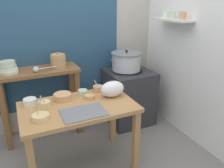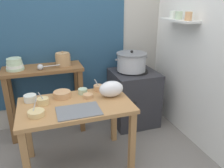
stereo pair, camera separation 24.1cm
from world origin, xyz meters
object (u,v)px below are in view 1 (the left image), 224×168
at_px(steamer_pot, 126,61).
at_px(prep_bowl_2, 89,97).
at_px(serving_tray, 84,112).
at_px(prep_bowl_1, 45,104).
at_px(ladle, 37,69).
at_px(clay_pot, 58,61).
at_px(prep_table, 79,115).
at_px(prep_bowl_3, 63,96).
at_px(back_shelf_table, 40,87).
at_px(prep_bowl_0, 41,117).
at_px(prep_bowl_5, 83,92).
at_px(plastic_bag, 112,89).
at_px(prep_bowl_4, 30,102).
at_px(stove_block, 129,96).
at_px(bowl_stack_enamel, 8,68).
at_px(prep_bowl_6, 98,88).

relative_size(steamer_pot, prep_bowl_2, 4.38).
bearing_deg(serving_tray, prep_bowl_1, 139.74).
bearing_deg(ladle, clay_pot, 20.20).
distance_m(prep_table, prep_bowl_3, 0.26).
relative_size(clay_pot, prep_bowl_2, 1.79).
bearing_deg(back_shelf_table, prep_bowl_0, -96.68).
xyz_separation_m(prep_table, prep_bowl_5, (0.12, 0.22, 0.14)).
xyz_separation_m(plastic_bag, prep_bowl_4, (-0.81, 0.15, -0.05)).
bearing_deg(prep_bowl_0, prep_bowl_3, 50.76).
bearing_deg(prep_bowl_3, stove_block, 23.27).
bearing_deg(bowl_stack_enamel, stove_block, -4.73).
xyz_separation_m(stove_block, steamer_pot, (-0.04, 0.02, 0.52)).
distance_m(prep_bowl_1, prep_bowl_3, 0.22).
bearing_deg(bowl_stack_enamel, prep_bowl_5, -37.89).
bearing_deg(stove_block, prep_bowl_0, -149.34).
bearing_deg(bowl_stack_enamel, prep_table, -52.84).
height_order(prep_bowl_5, prep_bowl_6, prep_bowl_6).
bearing_deg(prep_bowl_3, bowl_stack_enamel, 129.73).
xyz_separation_m(prep_bowl_4, prep_bowl_5, (0.54, 0.02, -0.00)).
relative_size(prep_bowl_4, prep_bowl_6, 0.89).
height_order(stove_block, plastic_bag, plastic_bag).
relative_size(steamer_pot, prep_bowl_1, 3.29).
relative_size(ladle, prep_bowl_1, 2.09).
distance_m(back_shelf_table, prep_bowl_2, 0.79).
bearing_deg(prep_table, stove_block, 34.64).
distance_m(back_shelf_table, plastic_bag, 0.97).
relative_size(prep_bowl_4, prep_bowl_5, 1.25).
xyz_separation_m(prep_bowl_0, prep_bowl_6, (0.67, 0.38, 0.01)).
distance_m(stove_block, prep_bowl_5, 0.97).
bearing_deg(prep_bowl_1, prep_bowl_2, 1.43).
bearing_deg(serving_tray, back_shelf_table, 105.84).
bearing_deg(prep_bowl_3, serving_tray, -73.82).
height_order(prep_bowl_1, prep_bowl_3, prep_bowl_1).
height_order(plastic_bag, prep_bowl_0, prep_bowl_0).
relative_size(prep_table, ladle, 3.79).
distance_m(back_shelf_table, bowl_stack_enamel, 0.42).
height_order(steamer_pot, plastic_bag, steamer_pot).
bearing_deg(bowl_stack_enamel, prep_bowl_6, -30.10).
relative_size(back_shelf_table, plastic_bag, 3.70).
xyz_separation_m(prep_bowl_1, prep_bowl_5, (0.42, 0.13, -0.00)).
distance_m(back_shelf_table, ladle, 0.27).
xyz_separation_m(back_shelf_table, prep_bowl_0, (-0.10, -0.89, 0.07)).
distance_m(clay_pot, prep_bowl_3, 0.62).
bearing_deg(prep_bowl_5, clay_pot, 103.33).
height_order(prep_bowl_0, prep_bowl_3, prep_bowl_0).
height_order(serving_tray, prep_bowl_0, prep_bowl_0).
relative_size(clay_pot, bowl_stack_enamel, 0.92).
bearing_deg(prep_bowl_5, prep_bowl_0, -144.54).
xyz_separation_m(prep_table, stove_block, (0.92, 0.63, -0.23)).
bearing_deg(prep_bowl_6, prep_bowl_2, -135.50).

